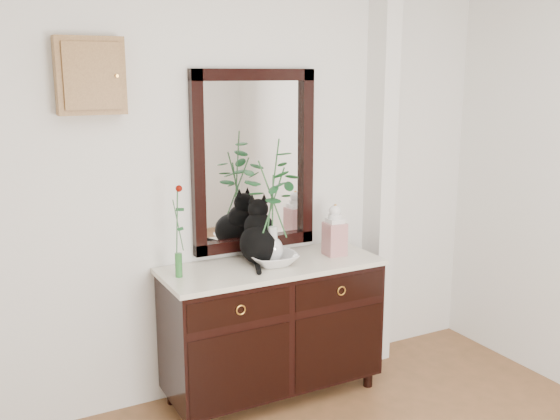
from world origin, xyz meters
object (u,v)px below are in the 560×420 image
cat (259,231)px  ginger_jar (335,229)px  sideboard (272,323)px  lotus_bowl (273,259)px

cat → ginger_jar: bearing=12.3°
sideboard → ginger_jar: ginger_jar is taller
cat → lotus_bowl: size_ratio=1.32×
cat → lotus_bowl: bearing=-38.0°
ginger_jar → lotus_bowl: bearing=-179.5°
lotus_bowl → cat: bearing=120.4°
sideboard → lotus_bowl: size_ratio=4.58×
cat → ginger_jar: size_ratio=1.17×
sideboard → ginger_jar: bearing=-0.9°
sideboard → lotus_bowl: bearing=-97.7°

